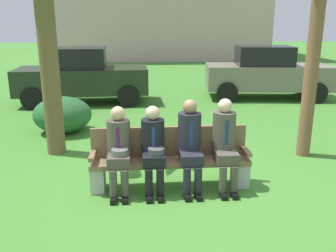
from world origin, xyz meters
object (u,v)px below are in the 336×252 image
object	(u,v)px
seated_man_centerleft	(153,145)
parked_car_near	(82,76)
seated_man_leftmost	(119,146)
seated_man_centerright	(190,141)
shrub_near_bench	(63,115)
parked_car_far	(266,72)
park_bench	(170,158)
seated_man_rightmost	(225,140)

from	to	relation	value
seated_man_centerleft	parked_car_near	size ratio (longest dim) A/B	0.32
seated_man_leftmost	seated_man_centerright	distance (m)	1.04
seated_man_leftmost	shrub_near_bench	size ratio (longest dim) A/B	0.98
seated_man_centerleft	seated_man_centerright	xyz separation A→B (m)	(0.54, 0.01, 0.05)
seated_man_leftmost	parked_car_far	size ratio (longest dim) A/B	0.31
park_bench	parked_car_far	xyz separation A→B (m)	(3.72, 6.37, 0.40)
parked_car_far	seated_man_rightmost	bearing A→B (deg)	-114.16
seated_man_centerleft	seated_man_rightmost	world-z (taller)	seated_man_rightmost
seated_man_centerright	parked_car_near	world-z (taller)	parked_car_near
shrub_near_bench	parked_car_far	size ratio (longest dim) A/B	0.32
seated_man_centerleft	parked_car_far	size ratio (longest dim) A/B	0.31
seated_man_centerright	seated_man_rightmost	size ratio (longest dim) A/B	1.00
seated_man_centerright	parked_car_far	size ratio (longest dim) A/B	0.33
parked_car_near	parked_car_far	bearing A→B (deg)	2.28
seated_man_centerright	seated_man_centerleft	bearing A→B (deg)	-178.51
parked_car_far	seated_man_centerright	bearing A→B (deg)	-117.85
shrub_near_bench	parked_car_near	world-z (taller)	parked_car_near
seated_man_centerright	seated_man_rightmost	bearing A→B (deg)	0.04
seated_man_leftmost	seated_man_centerright	xyz separation A→B (m)	(1.04, 0.01, 0.04)
seated_man_centerleft	seated_man_rightmost	distance (m)	1.06
seated_man_centerleft	parked_car_far	distance (m)	7.63
seated_man_centerright	parked_car_far	world-z (taller)	parked_car_far
park_bench	parked_car_far	size ratio (longest dim) A/B	0.58
parked_car_near	parked_car_far	size ratio (longest dim) A/B	0.97
seated_man_centerright	seated_man_leftmost	bearing A→B (deg)	-179.25
seated_man_rightmost	parked_car_far	xyz separation A→B (m)	(2.91, 6.50, 0.08)
park_bench	seated_man_leftmost	size ratio (longest dim) A/B	1.86
seated_man_centerright	shrub_near_bench	xyz separation A→B (m)	(-2.44, 3.14, -0.35)
park_bench	seated_man_centerleft	xyz separation A→B (m)	(-0.25, -0.14, 0.27)
seated_man_leftmost	parked_car_near	distance (m)	6.43
seated_man_centerright	shrub_near_bench	world-z (taller)	seated_man_centerright
seated_man_centerleft	shrub_near_bench	distance (m)	3.69
park_bench	seated_man_leftmost	bearing A→B (deg)	-169.54
seated_man_leftmost	seated_man_rightmost	xyz separation A→B (m)	(1.56, 0.01, 0.05)
parked_car_near	shrub_near_bench	bearing A→B (deg)	-90.29
park_bench	seated_man_centerleft	distance (m)	0.40
seated_man_centerright	park_bench	bearing A→B (deg)	156.26
shrub_near_bench	parked_car_far	distance (m)	6.78
seated_man_leftmost	seated_man_rightmost	size ratio (longest dim) A/B	0.94
seated_man_centerleft	parked_car_near	bearing A→B (deg)	106.74
seated_man_centerleft	seated_man_rightmost	bearing A→B (deg)	0.78
seated_man_centerright	parked_car_far	distance (m)	7.35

